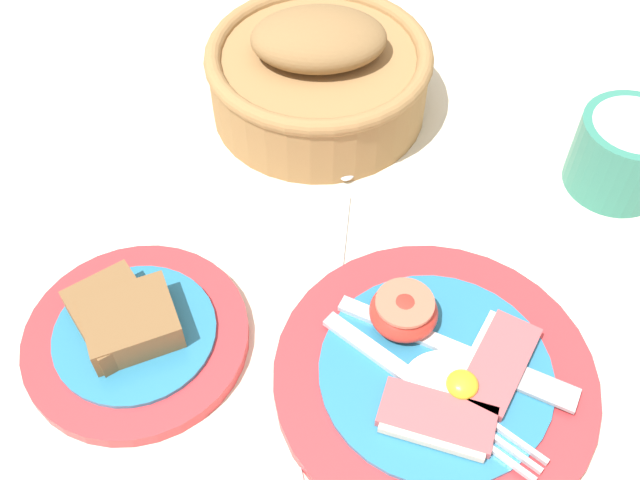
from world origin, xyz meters
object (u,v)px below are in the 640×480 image
object	(u,v)px
bread_plate	(132,332)
sugar_cup	(624,152)
breakfast_plate	(435,372)
teaspoon_by_saucer	(346,175)
bread_basket	(319,73)

from	to	relation	value
bread_plate	sugar_cup	xyz separation A→B (m)	(0.35, 0.27, 0.02)
breakfast_plate	teaspoon_by_saucer	distance (m)	0.21
breakfast_plate	bread_plate	xyz separation A→B (m)	(-0.23, -0.03, 0.00)
breakfast_plate	bread_basket	xyz separation A→B (m)	(-0.16, 0.27, 0.03)
teaspoon_by_saucer	sugar_cup	bearing A→B (deg)	-84.75
breakfast_plate	bread_basket	world-z (taller)	bread_basket
bread_plate	teaspoon_by_saucer	world-z (taller)	bread_plate
breakfast_plate	bread_plate	size ratio (longest dim) A/B	1.39
bread_basket	teaspoon_by_saucer	xyz separation A→B (m)	(0.05, -0.09, -0.04)
breakfast_plate	sugar_cup	world-z (taller)	sugar_cup
sugar_cup	bread_basket	world-z (taller)	bread_basket
bread_plate	bread_basket	distance (m)	0.30
bread_basket	teaspoon_by_saucer	size ratio (longest dim) A/B	1.11
bread_plate	sugar_cup	size ratio (longest dim) A/B	1.94
teaspoon_by_saucer	bread_basket	bearing A→B (deg)	20.38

